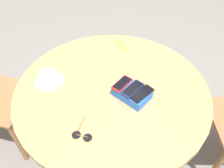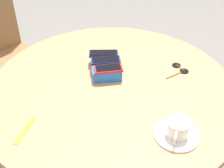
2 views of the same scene
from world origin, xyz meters
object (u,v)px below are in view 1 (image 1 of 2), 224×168
round_table (112,100)px  phone_box (132,93)px  phone_black (142,94)px  phone_red (122,84)px  phone_navy (133,89)px  saucer (50,81)px  coffee_cup (48,76)px  lanyard_strap (121,45)px  sunglasses (82,135)px

round_table → phone_box: size_ratio=5.20×
phone_black → phone_red: 0.12m
phone_box → phone_navy: (-0.00, -0.00, 0.03)m
round_table → phone_box: 0.18m
round_table → phone_box: (-0.11, -0.05, 0.13)m
saucer → coffee_cup: size_ratio=1.44×
phone_box → lanyard_strap: bearing=-28.0°
coffee_cup → sunglasses: coffee_cup is taller
phone_navy → coffee_cup: (0.34, 0.31, -0.02)m
phone_navy → saucer: phone_navy is taller
phone_navy → phone_red: 0.06m
phone_box → coffee_cup: size_ratio=1.83×
round_table → phone_box: phone_box is taller
phone_red → saucer: bearing=46.6°
phone_black → saucer: 0.51m
phone_black → phone_box: bearing=21.0°
round_table → phone_navy: 0.21m
sunglasses → phone_red: bearing=-67.6°
phone_box → coffee_cup: 0.46m
phone_box → phone_navy: size_ratio=1.46×
phone_black → phone_red: bearing=21.1°
phone_navy → lanyard_strap: size_ratio=1.01×
coffee_cup → sunglasses: (-0.40, 0.01, -0.04)m
phone_black → round_table: bearing=22.2°
phone_navy → round_table: bearing=22.8°
phone_red → sunglasses: 0.33m
round_table → coffee_cup: bearing=50.1°
phone_black → lanyard_strap: 0.50m
saucer → phone_red: bearing=-133.4°
round_table → lanyard_strap: lanyard_strap is taller
phone_red → round_table: bearing=24.3°
round_table → sunglasses: (-0.18, 0.27, 0.11)m
phone_box → phone_navy: bearing=-156.0°
phone_navy → phone_red: (0.06, 0.02, -0.00)m
sunglasses → round_table: bearing=-56.8°
phone_navy → coffee_cup: bearing=43.0°
phone_box → coffee_cup: coffee_cup is taller
phone_black → saucer: phone_black is taller
phone_black → phone_red: same height
phone_red → lanyard_strap: phone_red is taller
coffee_cup → lanyard_strap: bearing=-82.8°
phone_box → phone_red: size_ratio=1.56×
coffee_cup → round_table: bearing=-129.9°
saucer → sunglasses: 0.40m
phone_black → lanyard_strap: bearing=-23.1°
phone_navy → lanyard_strap: phone_navy is taller
phone_black → saucer: size_ratio=0.85×
phone_red → coffee_cup: size_ratio=1.17×
lanyard_strap → sunglasses: size_ratio=1.04×
phone_box → round_table: bearing=22.8°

